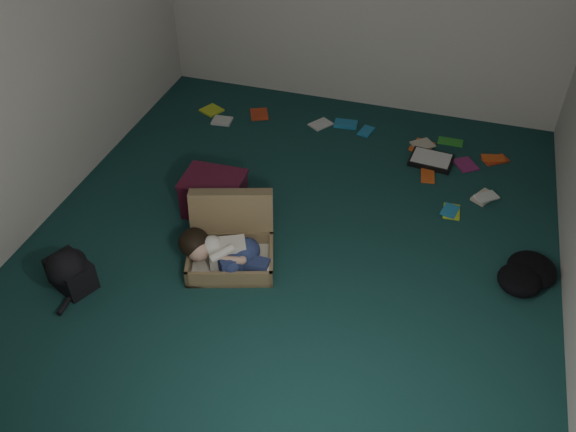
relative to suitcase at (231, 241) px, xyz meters
The scene contains 10 objects.
floor 0.52m from the suitcase, 38.41° to the left, with size 4.50×4.50×0.00m, color #143B39.
wall_front 2.29m from the suitcase, 78.44° to the right, with size 4.50×4.50×0.00m, color silver.
wall_left 2.01m from the suitcase, 168.92° to the left, with size 4.50×4.50×0.00m, color silver.
suitcase is the anchor object (origin of this frame).
person 0.17m from the suitcase, 87.56° to the right, with size 0.70×0.35×0.29m.
maroon_bin 0.56m from the suitcase, 125.28° to the left, with size 0.50×0.40×0.33m.
backpack 1.16m from the suitcase, 147.05° to the right, with size 0.40×0.32×0.24m, color black, non-canonical shape.
clothing_pile 2.09m from the suitcase, 10.38° to the left, with size 0.47×0.39×0.15m, color black, non-canonical shape.
paper_tray 2.13m from the suitcase, 52.30° to the left, with size 0.40×0.32×0.05m.
book_scatter 1.94m from the suitcase, 67.29° to the left, with size 3.06×1.32×0.02m.
Camera 1 is at (1.01, -3.41, 3.22)m, focal length 38.00 mm.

